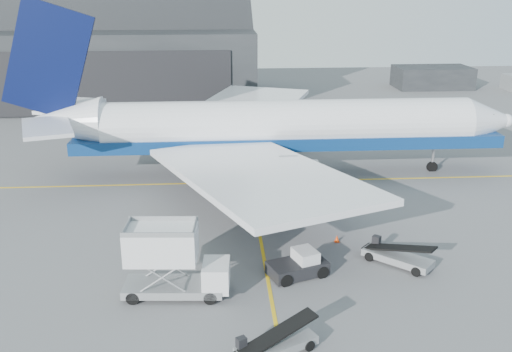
{
  "coord_description": "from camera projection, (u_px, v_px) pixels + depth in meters",
  "views": [
    {
      "loc": [
        -3.21,
        -34.5,
        19.3
      ],
      "look_at": [
        -0.19,
        8.73,
        4.5
      ],
      "focal_mm": 40.0,
      "sensor_mm": 36.0,
      "label": 1
    }
  ],
  "objects": [
    {
      "name": "ground",
      "position": [
        268.0,
        279.0,
        39.02
      ],
      "size": [
        200.0,
        200.0,
        0.0
      ],
      "primitive_type": "plane",
      "color": "#565659",
      "rests_on": "ground"
    },
    {
      "name": "taxi_lines",
      "position": [
        255.0,
        209.0,
        50.97
      ],
      "size": [
        80.0,
        42.12,
        0.02
      ],
      "color": "gold",
      "rests_on": "ground"
    },
    {
      "name": "hangar",
      "position": [
        104.0,
        43.0,
        95.8
      ],
      "size": [
        50.0,
        28.3,
        28.0
      ],
      "color": "black",
      "rests_on": "ground"
    },
    {
      "name": "distant_bldg_a",
      "position": [
        431.0,
        88.0,
        109.49
      ],
      "size": [
        14.0,
        8.0,
        4.0
      ],
      "primitive_type": "cube",
      "color": "black",
      "rests_on": "ground"
    },
    {
      "name": "airliner",
      "position": [
        268.0,
        128.0,
        58.47
      ],
      "size": [
        52.11,
        50.54,
        18.29
      ],
      "color": "white",
      "rests_on": "ground"
    },
    {
      "name": "catering_truck",
      "position": [
        172.0,
        262.0,
        36.31
      ],
      "size": [
        6.96,
        3.02,
        4.68
      ],
      "rotation": [
        0.0,
        0.0,
        -0.07
      ],
      "color": "gray",
      "rests_on": "ground"
    },
    {
      "name": "pushback_tug",
      "position": [
        299.0,
        266.0,
        39.39
      ],
      "size": [
        4.5,
        3.47,
        1.85
      ],
      "rotation": [
        0.0,
        0.0,
        0.35
      ],
      "color": "black",
      "rests_on": "ground"
    },
    {
      "name": "belt_loader_a",
      "position": [
        276.0,
        344.0,
        31.06
      ],
      "size": [
        4.84,
        3.48,
        1.87
      ],
      "rotation": [
        0.0,
        0.0,
        0.47
      ],
      "color": "gray",
      "rests_on": "ground"
    },
    {
      "name": "belt_loader_b",
      "position": [
        397.0,
        256.0,
        40.93
      ],
      "size": [
        4.79,
        4.62,
        2.02
      ],
      "rotation": [
        0.0,
        0.0,
        -0.75
      ],
      "color": "gray",
      "rests_on": "ground"
    },
    {
      "name": "traffic_cone",
      "position": [
        337.0,
        239.0,
        44.54
      ],
      "size": [
        0.38,
        0.38,
        0.55
      ],
      "color": "#EC3C07",
      "rests_on": "ground"
    }
  ]
}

